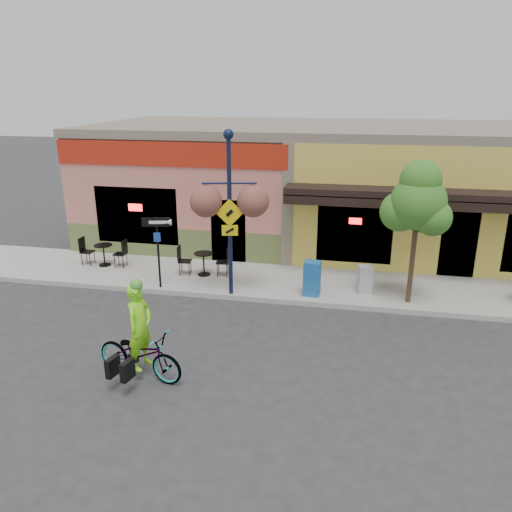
{
  "coord_description": "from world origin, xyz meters",
  "views": [
    {
      "loc": [
        1.11,
        -12.36,
        5.85
      ],
      "look_at": [
        -1.46,
        0.5,
        1.4
      ],
      "focal_mm": 35.0,
      "sensor_mm": 36.0,
      "label": 1
    }
  ],
  "objects": [
    {
      "name": "building",
      "position": [
        0.0,
        7.5,
        2.25
      ],
      "size": [
        18.2,
        8.2,
        4.5
      ],
      "primitive_type": null,
      "color": "#C66E62",
      "rests_on": "ground"
    },
    {
      "name": "cafe_set_left",
      "position": [
        -6.99,
        2.16,
        0.62
      ],
      "size": [
        1.58,
        0.79,
        0.95
      ],
      "primitive_type": null,
      "rotation": [
        0.0,
        0.0,
        0.0
      ],
      "color": "black",
      "rests_on": "sidewalk"
    },
    {
      "name": "cyclist_rider",
      "position": [
        -3.05,
        -3.77,
        0.93
      ],
      "size": [
        0.58,
        0.76,
        1.87
      ],
      "primitive_type": "imported",
      "rotation": [
        0.0,
        0.0,
        1.36
      ],
      "color": "#87FD1A",
      "rests_on": "ground"
    },
    {
      "name": "ground",
      "position": [
        0.0,
        0.0,
        0.0
      ],
      "size": [
        90.0,
        90.0,
        0.0
      ],
      "primitive_type": "plane",
      "color": "#2D2D30",
      "rests_on": "ground"
    },
    {
      "name": "lamp_post",
      "position": [
        -2.23,
        0.65,
        2.49
      ],
      "size": [
        1.59,
        0.9,
        4.68
      ],
      "primitive_type": null,
      "rotation": [
        0.0,
        0.0,
        0.21
      ],
      "color": "#121B39",
      "rests_on": "sidewalk"
    },
    {
      "name": "one_way_sign",
      "position": [
        -4.43,
        0.71,
        1.23
      ],
      "size": [
        0.85,
        0.37,
        2.16
      ],
      "primitive_type": null,
      "rotation": [
        0.0,
        0.0,
        0.24
      ],
      "color": "black",
      "rests_on": "sidewalk"
    },
    {
      "name": "sidewalk",
      "position": [
        0.0,
        2.0,
        0.07
      ],
      "size": [
        24.0,
        3.0,
        0.15
      ],
      "primitive_type": "cube",
      "color": "#9E9B93",
      "rests_on": "ground"
    },
    {
      "name": "curb",
      "position": [
        0.0,
        0.55,
        0.07
      ],
      "size": [
        24.0,
        0.12,
        0.15
      ],
      "primitive_type": "cube",
      "color": "#A8A59E",
      "rests_on": "ground"
    },
    {
      "name": "cafe_set_right",
      "position": [
        -3.44,
        1.95,
        0.63
      ],
      "size": [
        1.69,
        0.99,
        0.96
      ],
      "primitive_type": null,
      "rotation": [
        0.0,
        0.0,
        0.12
      ],
      "color": "black",
      "rests_on": "sidewalk"
    },
    {
      "name": "bicycle",
      "position": [
        -3.1,
        -3.77,
        0.53
      ],
      "size": [
        2.13,
        1.12,
        1.06
      ],
      "primitive_type": "imported",
      "rotation": [
        0.0,
        0.0,
        1.36
      ],
      "color": "maroon",
      "rests_on": "ground"
    },
    {
      "name": "newspaper_box_blue",
      "position": [
        0.08,
        1.0,
        0.66
      ],
      "size": [
        0.49,
        0.45,
        1.01
      ],
      "primitive_type": null,
      "rotation": [
        0.0,
        0.0,
        -0.09
      ],
      "color": "#1B5CA6",
      "rests_on": "sidewalk"
    },
    {
      "name": "newspaper_box_grey",
      "position": [
        1.57,
        1.48,
        0.56
      ],
      "size": [
        0.46,
        0.43,
        0.82
      ],
      "primitive_type": null,
      "rotation": [
        0.0,
        0.0,
        0.26
      ],
      "color": "#A9A9A9",
      "rests_on": "sidewalk"
    },
    {
      "name": "street_tree",
      "position": [
        2.77,
        1.04,
        2.15
      ],
      "size": [
        1.64,
        1.64,
        4.01
      ],
      "primitive_type": null,
      "rotation": [
        0.0,
        0.0,
        -0.05
      ],
      "color": "#3D7A26",
      "rests_on": "sidewalk"
    }
  ]
}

